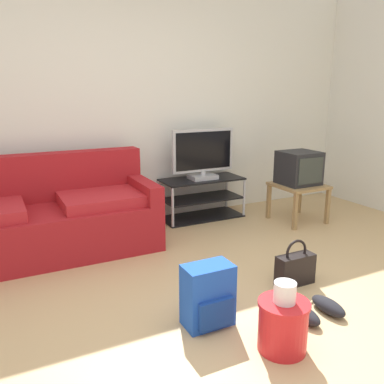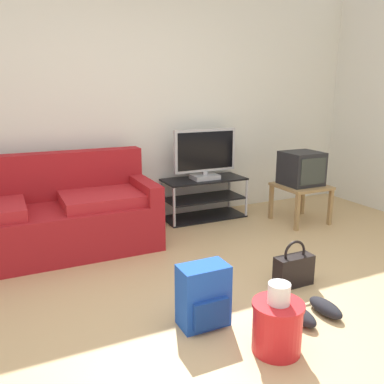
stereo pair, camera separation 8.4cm
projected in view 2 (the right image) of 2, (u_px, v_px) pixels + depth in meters
name	position (u px, v px, depth m)	size (l,w,h in m)	color
ground_plane	(234.00, 334.00, 2.52)	(9.00, 9.80, 0.02)	tan
wall_back	(118.00, 101.00, 4.33)	(9.00, 0.10, 2.70)	silver
couch	(44.00, 218.00, 3.71)	(2.01, 0.84, 0.88)	maroon
tv_stand	(204.00, 198.00, 4.72)	(0.95, 0.43, 0.47)	black
flat_tv	(205.00, 155.00, 4.58)	(0.75, 0.22, 0.57)	#B2B2B7
side_table	(301.00, 191.00, 4.54)	(0.52, 0.52, 0.43)	#9E7A4C
crt_tv	(301.00, 168.00, 4.49)	(0.40, 0.39, 0.37)	#232326
backpack	(203.00, 296.00, 2.56)	(0.31, 0.26, 0.41)	blue
handbag	(294.00, 269.00, 3.10)	(0.31, 0.12, 0.37)	black
cleaning_bucket	(277.00, 323.00, 2.31)	(0.30, 0.30, 0.42)	red
sneakers_pair	(313.00, 311.00, 2.68)	(0.34, 0.28, 0.09)	black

